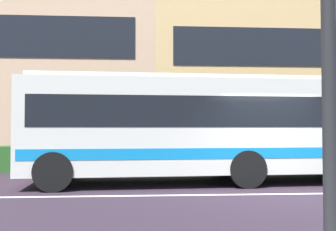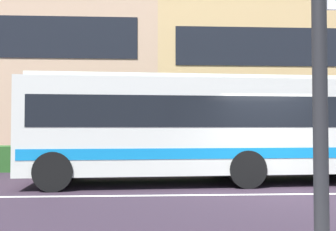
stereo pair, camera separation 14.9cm
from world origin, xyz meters
TOP-DOWN VIEW (x-y plane):
  - ground_plane at (0.00, 0.00)m, footprint 160.00×160.00m
  - lane_centre_line at (0.00, 0.00)m, footprint 60.00×0.16m
  - hedge_row_far at (-1.37, 5.48)m, footprint 19.21×1.10m
  - apartment_block_right at (8.55, 14.24)m, footprint 22.54×8.06m
  - transit_bus at (-1.31, 2.11)m, footprint 10.84×3.15m

SIDE VIEW (x-z plane):
  - ground_plane at x=0.00m, z-range 0.00..0.00m
  - lane_centre_line at x=0.00m, z-range 0.00..0.01m
  - hedge_row_far at x=-1.37m, z-range 0.00..0.92m
  - transit_bus at x=-1.31m, z-range 0.16..3.20m
  - apartment_block_right at x=8.55m, z-range 0.00..9.97m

